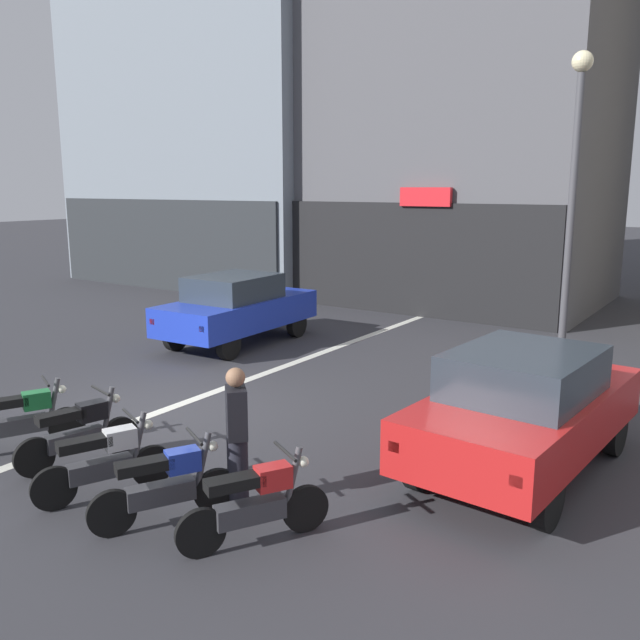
{
  "coord_description": "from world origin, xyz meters",
  "views": [
    {
      "loc": [
        8.0,
        -7.15,
        3.63
      ],
      "look_at": [
        1.78,
        2.0,
        1.4
      ],
      "focal_mm": 37.08,
      "sensor_mm": 36.0,
      "label": 1
    }
  ],
  "objects_px": {
    "car_blue_crossing_near": "(237,307)",
    "motorcycle_blue_row_right_mid": "(166,484)",
    "motorcycle_green_row_leftmost": "(23,419)",
    "motorcycle_black_row_left_mid": "(79,432)",
    "person_by_motorcycles": "(237,437)",
    "motorcycle_red_row_rightmost": "(256,502)",
    "motorcycle_white_row_centre": "(105,461)",
    "car_red_parked_kerbside": "(525,406)",
    "street_lamp": "(573,185)",
    "car_grey_down_street": "(514,273)"
  },
  "relations": [
    {
      "from": "car_red_parked_kerbside",
      "to": "person_by_motorcycles",
      "type": "xyz_separation_m",
      "value": [
        -2.39,
        -2.82,
        -0.03
      ]
    },
    {
      "from": "car_blue_crossing_near",
      "to": "motorcycle_black_row_left_mid",
      "type": "distance_m",
      "value": 7.04
    },
    {
      "from": "street_lamp",
      "to": "motorcycle_green_row_leftmost",
      "type": "relative_size",
      "value": 3.83
    },
    {
      "from": "car_grey_down_street",
      "to": "motorcycle_white_row_centre",
      "type": "bearing_deg",
      "value": -88.1
    },
    {
      "from": "motorcycle_red_row_rightmost",
      "to": "motorcycle_black_row_left_mid",
      "type": "bearing_deg",
      "value": 175.92
    },
    {
      "from": "motorcycle_blue_row_right_mid",
      "to": "motorcycle_red_row_rightmost",
      "type": "xyz_separation_m",
      "value": [
        1.07,
        0.23,
        0.0
      ]
    },
    {
      "from": "motorcycle_white_row_centre",
      "to": "car_grey_down_street",
      "type": "bearing_deg",
      "value": 91.9
    },
    {
      "from": "car_blue_crossing_near",
      "to": "motorcycle_blue_row_right_mid",
      "type": "bearing_deg",
      "value": -54.01
    },
    {
      "from": "car_grey_down_street",
      "to": "street_lamp",
      "type": "relative_size",
      "value": 0.72
    },
    {
      "from": "person_by_motorcycles",
      "to": "car_grey_down_street",
      "type": "bearing_deg",
      "value": 97.27
    },
    {
      "from": "motorcycle_green_row_leftmost",
      "to": "street_lamp",
      "type": "bearing_deg",
      "value": 54.12
    },
    {
      "from": "car_blue_crossing_near",
      "to": "motorcycle_white_row_centre",
      "type": "bearing_deg",
      "value": -60.18
    },
    {
      "from": "motorcycle_blue_row_right_mid",
      "to": "person_by_motorcycles",
      "type": "height_order",
      "value": "person_by_motorcycles"
    },
    {
      "from": "car_blue_crossing_near",
      "to": "motorcycle_green_row_leftmost",
      "type": "bearing_deg",
      "value": -74.8
    },
    {
      "from": "car_grey_down_street",
      "to": "motorcycle_green_row_leftmost",
      "type": "distance_m",
      "value": 16.34
    },
    {
      "from": "motorcycle_black_row_left_mid",
      "to": "motorcycle_white_row_centre",
      "type": "bearing_deg",
      "value": -21.45
    },
    {
      "from": "street_lamp",
      "to": "motorcycle_green_row_leftmost",
      "type": "xyz_separation_m",
      "value": [
        -5.37,
        -7.43,
        -3.21
      ]
    },
    {
      "from": "street_lamp",
      "to": "person_by_motorcycles",
      "type": "height_order",
      "value": "street_lamp"
    },
    {
      "from": "motorcycle_green_row_leftmost",
      "to": "motorcycle_black_row_left_mid",
      "type": "relative_size",
      "value": 0.94
    },
    {
      "from": "motorcycle_red_row_rightmost",
      "to": "car_red_parked_kerbside",
      "type": "bearing_deg",
      "value": 62.5
    },
    {
      "from": "car_red_parked_kerbside",
      "to": "motorcycle_black_row_left_mid",
      "type": "xyz_separation_m",
      "value": [
        -4.94,
        -3.07,
        -0.43
      ]
    },
    {
      "from": "motorcycle_black_row_left_mid",
      "to": "motorcycle_blue_row_right_mid",
      "type": "distance_m",
      "value": 2.2
    },
    {
      "from": "car_blue_crossing_near",
      "to": "motorcycle_white_row_centre",
      "type": "distance_m",
      "value": 7.9
    },
    {
      "from": "car_grey_down_street",
      "to": "motorcycle_red_row_rightmost",
      "type": "xyz_separation_m",
      "value": [
        2.69,
        -16.36,
        -0.43
      ]
    },
    {
      "from": "car_grey_down_street",
      "to": "motorcycle_blue_row_right_mid",
      "type": "distance_m",
      "value": 16.67
    },
    {
      "from": "motorcycle_green_row_leftmost",
      "to": "motorcycle_white_row_centre",
      "type": "distance_m",
      "value": 2.16
    },
    {
      "from": "car_grey_down_street",
      "to": "motorcycle_red_row_rightmost",
      "type": "bearing_deg",
      "value": -80.65
    },
    {
      "from": "car_blue_crossing_near",
      "to": "car_red_parked_kerbside",
      "type": "height_order",
      "value": "same"
    },
    {
      "from": "motorcycle_white_row_centre",
      "to": "motorcycle_blue_row_right_mid",
      "type": "xyz_separation_m",
      "value": [
        1.07,
        -0.03,
        0.0
      ]
    },
    {
      "from": "car_blue_crossing_near",
      "to": "street_lamp",
      "type": "height_order",
      "value": "street_lamp"
    },
    {
      "from": "motorcycle_white_row_centre",
      "to": "motorcycle_red_row_rightmost",
      "type": "distance_m",
      "value": 2.15
    },
    {
      "from": "motorcycle_blue_row_right_mid",
      "to": "motorcycle_red_row_rightmost",
      "type": "bearing_deg",
      "value": 11.95
    },
    {
      "from": "street_lamp",
      "to": "motorcycle_green_row_leftmost",
      "type": "bearing_deg",
      "value": -125.88
    },
    {
      "from": "car_blue_crossing_near",
      "to": "car_grey_down_street",
      "type": "xyz_separation_m",
      "value": [
        3.37,
        9.7,
        0.0
      ]
    },
    {
      "from": "car_blue_crossing_near",
      "to": "motorcycle_black_row_left_mid",
      "type": "bearing_deg",
      "value": -66.08
    },
    {
      "from": "motorcycle_red_row_rightmost",
      "to": "person_by_motorcycles",
      "type": "distance_m",
      "value": 0.92
    },
    {
      "from": "motorcycle_white_row_centre",
      "to": "motorcycle_red_row_rightmost",
      "type": "bearing_deg",
      "value": 5.13
    },
    {
      "from": "motorcycle_green_row_leftmost",
      "to": "person_by_motorcycles",
      "type": "xyz_separation_m",
      "value": [
        3.62,
        0.38,
        0.4
      ]
    },
    {
      "from": "street_lamp",
      "to": "motorcycle_black_row_left_mid",
      "type": "xyz_separation_m",
      "value": [
        -4.31,
        -7.3,
        -3.21
      ]
    },
    {
      "from": "motorcycle_black_row_left_mid",
      "to": "car_blue_crossing_near",
      "type": "bearing_deg",
      "value": 113.92
    },
    {
      "from": "person_by_motorcycles",
      "to": "motorcycle_red_row_rightmost",
      "type": "bearing_deg",
      "value": -36.02
    },
    {
      "from": "person_by_motorcycles",
      "to": "motorcycle_green_row_leftmost",
      "type": "bearing_deg",
      "value": -173.93
    },
    {
      "from": "car_red_parked_kerbside",
      "to": "motorcycle_black_row_left_mid",
      "type": "relative_size",
      "value": 2.58
    },
    {
      "from": "motorcycle_white_row_centre",
      "to": "car_blue_crossing_near",
      "type": "bearing_deg",
      "value": 119.82
    },
    {
      "from": "car_red_parked_kerbside",
      "to": "motorcycle_white_row_centre",
      "type": "height_order",
      "value": "car_red_parked_kerbside"
    },
    {
      "from": "car_red_parked_kerbside",
      "to": "street_lamp",
      "type": "distance_m",
      "value": 5.1
    },
    {
      "from": "motorcycle_blue_row_right_mid",
      "to": "car_blue_crossing_near",
      "type": "bearing_deg",
      "value": 125.99
    },
    {
      "from": "motorcycle_white_row_centre",
      "to": "motorcycle_red_row_rightmost",
      "type": "height_order",
      "value": "same"
    },
    {
      "from": "street_lamp",
      "to": "motorcycle_green_row_leftmost",
      "type": "distance_m",
      "value": 9.72
    },
    {
      "from": "motorcycle_red_row_rightmost",
      "to": "motorcycle_blue_row_right_mid",
      "type": "bearing_deg",
      "value": -168.05
    }
  ]
}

